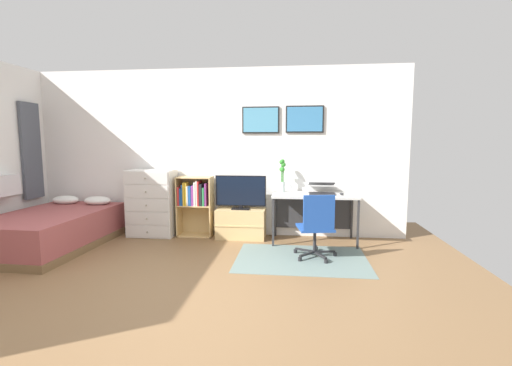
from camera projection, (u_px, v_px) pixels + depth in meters
name	position (u px, v px, depth m)	size (l,w,h in m)	color
ground_plane	(163.00, 295.00, 3.49)	(7.20, 7.20, 0.00)	brown
wall_back_with_posters	(216.00, 152.00, 5.73)	(6.12, 0.09, 2.70)	white
area_rug	(301.00, 259.00, 4.55)	(1.70, 1.20, 0.01)	slate
bed	(52.00, 229.00, 5.06)	(1.34, 2.01, 0.64)	brown
dresser	(152.00, 203.00, 5.66)	(0.74, 0.46, 1.08)	silver
bookshelf	(195.00, 200.00, 5.64)	(0.56, 0.30, 0.97)	tan
tv_stand	(241.00, 223.00, 5.55)	(0.77, 0.41, 0.47)	tan
television	(241.00, 193.00, 5.47)	(0.80, 0.16, 0.54)	black
desk	(314.00, 202.00, 5.35)	(1.27, 0.63, 0.74)	silver
office_chair	(317.00, 225.00, 4.51)	(0.58, 0.57, 0.86)	#232326
laptop	(322.00, 189.00, 5.34)	(0.40, 0.43, 0.17)	#333338
computer_mouse	(342.00, 194.00, 5.19)	(0.06, 0.10, 0.03)	#262628
bamboo_vase	(282.00, 175.00, 5.45)	(0.10, 0.09, 0.52)	silver
wine_glass	(290.00, 186.00, 5.20)	(0.07, 0.07, 0.18)	silver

